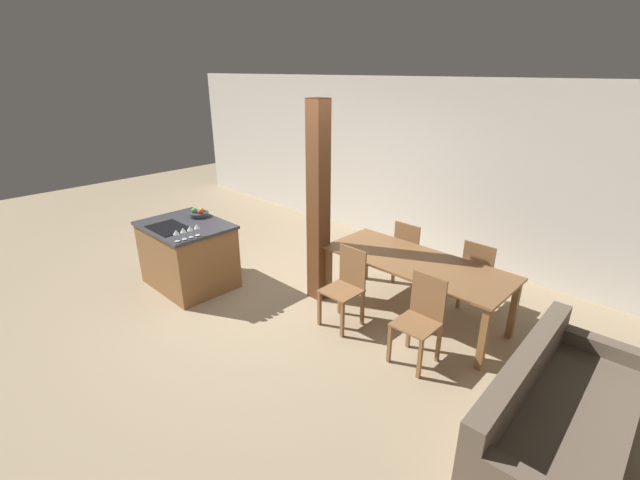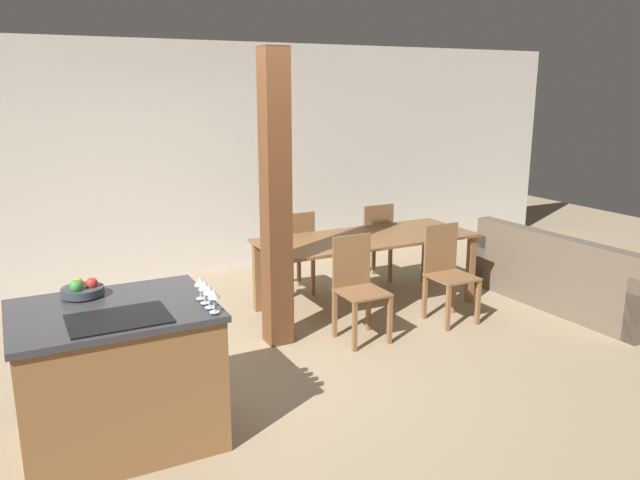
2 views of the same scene
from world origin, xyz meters
name	(u,v)px [view 1 (image 1 of 2)]	position (x,y,z in m)	size (l,w,h in m)	color
ground_plane	(276,299)	(0.00, 0.00, 0.00)	(16.00, 16.00, 0.00)	#9E896B
wall_back	(406,164)	(0.00, 2.84, 1.35)	(11.20, 0.08, 2.70)	silver
kitchen_island	(188,254)	(-1.19, -0.53, 0.45)	(1.19, 0.93, 0.90)	olive
fruit_bowl	(199,213)	(-1.32, -0.23, 0.94)	(0.26, 0.26, 0.12)	#383D47
wine_glass_near	(176,233)	(-0.68, -0.92, 1.01)	(0.08, 0.08, 0.14)	silver
wine_glass_middle	(183,231)	(-0.68, -0.83, 1.01)	(0.08, 0.08, 0.14)	silver
wine_glass_far	(190,229)	(-0.68, -0.74, 1.01)	(0.08, 0.08, 0.14)	silver
wine_glass_end	(197,227)	(-0.68, -0.65, 1.01)	(0.08, 0.08, 0.14)	silver
dining_table	(416,267)	(1.48, 0.89, 0.65)	(2.20, 0.89, 0.74)	brown
dining_chair_near_left	(346,286)	(0.99, 0.22, 0.48)	(0.40, 0.40, 0.92)	brown
dining_chair_near_right	(420,318)	(1.98, 0.22, 0.48)	(0.40, 0.40, 0.92)	brown
dining_chair_far_left	(410,252)	(0.99, 1.56, 0.48)	(0.40, 0.40, 0.92)	brown
dining_chair_far_right	(480,275)	(1.98, 1.56, 0.48)	(0.40, 0.40, 0.92)	brown
couch	(557,423)	(3.37, -0.05, 0.28)	(0.91, 2.03, 0.78)	brown
timber_post	(318,205)	(0.32, 0.46, 1.25)	(0.21, 0.21, 2.51)	brown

